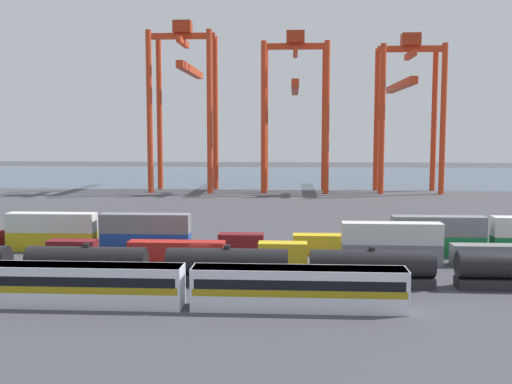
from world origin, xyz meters
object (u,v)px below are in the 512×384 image
object	(u,v)px
gantry_crane_west	(185,89)
passenger_train	(79,283)
gantry_crane_central	(295,97)
gantry_crane_east	(407,97)
freight_tank_row	(227,266)
shipping_container_14	(438,245)
shipping_container_2	(177,251)
shipping_container_1	(73,250)

from	to	relation	value
gantry_crane_west	passenger_train	bearing A→B (deg)	-84.97
gantry_crane_central	gantry_crane_west	bearing A→B (deg)	-178.54
gantry_crane_east	freight_tank_row	bearing A→B (deg)	-109.82
passenger_train	gantry_crane_west	size ratio (longest dim) A/B	1.32
freight_tank_row	gantry_crane_central	world-z (taller)	gantry_crane_central
gantry_crane_east	shipping_container_14	bearing A→B (deg)	-97.59
passenger_train	shipping_container_14	xyz separation A→B (m)	(39.12, 25.64, -0.84)
gantry_crane_west	gantry_crane_east	xyz separation A→B (m)	(60.77, 1.00, -2.47)
gantry_crane_west	gantry_crane_east	bearing A→B (deg)	0.94
gantry_crane_central	freight_tank_row	bearing A→B (deg)	-94.07
shipping_container_2	gantry_crane_central	xyz separation A→B (m)	(15.02, 93.90, 24.57)
shipping_container_1	shipping_container_14	bearing A→B (deg)	7.36
gantry_crane_central	gantry_crane_east	bearing A→B (deg)	0.42
passenger_train	gantry_crane_west	xyz separation A→B (m)	(-9.91, 112.70, 25.97)
passenger_train	freight_tank_row	world-z (taller)	freight_tank_row
shipping_container_1	freight_tank_row	bearing A→B (deg)	-27.47
gantry_crane_west	gantry_crane_east	world-z (taller)	gantry_crane_west
passenger_train	shipping_container_1	world-z (taller)	passenger_train
freight_tank_row	gantry_crane_east	distance (m)	114.07
gantry_crane_east	passenger_train	bearing A→B (deg)	-114.10
gantry_crane_east	gantry_crane_central	bearing A→B (deg)	-179.58
shipping_container_14	gantry_crane_central	world-z (taller)	gantry_crane_central
shipping_container_1	shipping_container_2	size ratio (longest dim) A/B	0.50
shipping_container_1	gantry_crane_east	size ratio (longest dim) A/B	0.14
freight_tank_row	gantry_crane_east	world-z (taller)	gantry_crane_east
freight_tank_row	gantry_crane_east	bearing A→B (deg)	70.18
shipping_container_14	gantry_crane_east	world-z (taller)	gantry_crane_east
gantry_crane_east	gantry_crane_west	bearing A→B (deg)	-179.06
gantry_crane_west	shipping_container_1	bearing A→B (deg)	-88.74
freight_tank_row	gantry_crane_west	bearing A→B (deg)	102.43
shipping_container_1	gantry_crane_central	size ratio (longest dim) A/B	0.14
shipping_container_2	gantry_crane_west	world-z (taller)	gantry_crane_west
gantry_crane_west	shipping_container_14	bearing A→B (deg)	-60.61
shipping_container_2	gantry_crane_west	size ratio (longest dim) A/B	0.26
freight_tank_row	shipping_container_2	distance (m)	13.25
shipping_container_2	shipping_container_14	xyz separation A→B (m)	(33.67, 6.07, 0.00)
passenger_train	gantry_crane_west	bearing A→B (deg)	95.03
passenger_train	shipping_container_2	xyz separation A→B (m)	(5.45, 19.57, -0.84)
shipping_container_1	gantry_crane_west	size ratio (longest dim) A/B	0.13
freight_tank_row	gantry_crane_east	size ratio (longest dim) A/B	1.76
shipping_container_1	gantry_crane_west	bearing A→B (deg)	91.26
passenger_train	shipping_container_2	distance (m)	20.33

